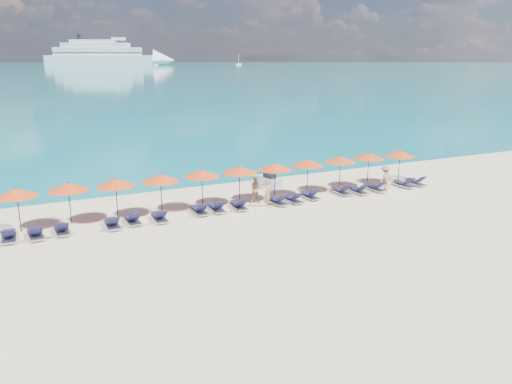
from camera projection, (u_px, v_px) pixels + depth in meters
name	position (u px, v px, depth m)	size (l,w,h in m)	color
ground	(282.00, 229.00, 25.10)	(1400.00, 1400.00, 0.00)	beige
sea	(19.00, 65.00, 599.35)	(1600.00, 1300.00, 0.01)	#1FA9B2
cruise_ship	(112.00, 56.00, 593.65)	(148.19, 79.80, 41.90)	white
sailboat_near	(156.00, 65.00, 577.29)	(5.39, 1.80, 9.88)	white
sailboat_far	(239.00, 64.00, 619.03)	(6.88, 2.29, 12.62)	white
jetski	(268.00, 180.00, 33.70)	(1.12, 2.31, 0.79)	#B4BBD2
beachgoer_a	(268.00, 193.00, 28.75)	(0.59, 0.39, 1.63)	tan
beachgoer_b	(256.00, 190.00, 29.32)	(0.79, 0.46, 1.63)	tan
beachgoer_c	(385.00, 178.00, 32.00)	(1.10, 0.51, 1.70)	tan
umbrella_0	(16.00, 193.00, 24.16)	(2.10, 2.10, 2.28)	black
umbrella_1	(68.00, 187.00, 25.25)	(2.10, 2.10, 2.28)	black
umbrella_2	(115.00, 182.00, 26.10)	(2.10, 2.10, 2.28)	black
umbrella_3	(161.00, 178.00, 27.07)	(2.10, 2.10, 2.28)	black
umbrella_4	(202.00, 173.00, 28.23)	(2.10, 2.10, 2.28)	black
umbrella_5	(239.00, 170.00, 29.10)	(2.10, 2.10, 2.28)	black
umbrella_6	(275.00, 166.00, 29.98)	(2.10, 2.10, 2.28)	black
umbrella_7	(308.00, 163.00, 31.06)	(2.10, 2.10, 2.28)	black
umbrella_8	(340.00, 159.00, 32.11)	(2.10, 2.10, 2.28)	black
umbrella_9	(369.00, 156.00, 33.24)	(2.10, 2.10, 2.28)	black
umbrella_10	(400.00, 154.00, 34.00)	(2.10, 2.10, 2.28)	black
lounger_0	(9.00, 236.00, 23.44)	(0.69, 1.72, 0.66)	silver
lounger_1	(35.00, 233.00, 23.80)	(0.76, 1.75, 0.66)	silver
lounger_2	(62.00, 229.00, 24.39)	(0.70, 1.73, 0.66)	silver
lounger_3	(112.00, 223.00, 25.24)	(0.64, 1.71, 0.66)	silver
lounger_4	(132.00, 219.00, 25.87)	(0.72, 1.73, 0.66)	silver
lounger_5	(159.00, 217.00, 26.27)	(0.66, 1.71, 0.66)	silver
lounger_6	(199.00, 210.00, 27.49)	(0.63, 1.70, 0.66)	silver
lounger_7	(216.00, 207.00, 27.91)	(0.69, 1.72, 0.66)	silver
lounger_8	(239.00, 205.00, 28.37)	(0.77, 1.75, 0.66)	silver
lounger_9	(277.00, 201.00, 29.23)	(0.79, 1.76, 0.66)	silver
lounger_10	(292.00, 199.00, 29.65)	(0.72, 1.73, 0.66)	silver
lounger_11	(309.00, 195.00, 30.45)	(0.64, 1.71, 0.66)	silver
lounger_12	(341.00, 191.00, 31.44)	(0.63, 1.70, 0.66)	silver
lounger_13	(358.00, 190.00, 31.61)	(0.68, 1.72, 0.66)	silver
lounger_14	(375.00, 187.00, 32.21)	(0.66, 1.71, 0.66)	silver
lounger_15	(403.00, 184.00, 33.17)	(0.70, 1.73, 0.66)	silver
lounger_16	(415.00, 182.00, 33.68)	(0.65, 1.71, 0.66)	silver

